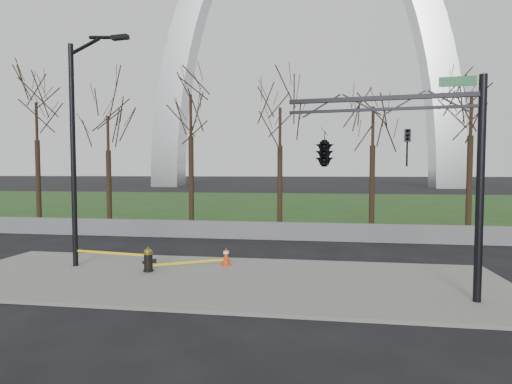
# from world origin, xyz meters

# --- Properties ---
(ground) EXTENTS (500.00, 500.00, 0.00)m
(ground) POSITION_xyz_m (0.00, 0.00, 0.00)
(ground) COLOR black
(ground) RESTS_ON ground
(sidewalk) EXTENTS (18.00, 6.00, 0.10)m
(sidewalk) POSITION_xyz_m (0.00, 0.00, 0.05)
(sidewalk) COLOR slate
(sidewalk) RESTS_ON ground
(grass_strip) EXTENTS (120.00, 40.00, 0.06)m
(grass_strip) POSITION_xyz_m (0.00, 30.00, 0.03)
(grass_strip) COLOR #1C4017
(grass_strip) RESTS_ON ground
(guardrail) EXTENTS (60.00, 0.30, 0.90)m
(guardrail) POSITION_xyz_m (0.00, 8.00, 0.45)
(guardrail) COLOR #59595B
(guardrail) RESTS_ON ground
(gateway_arch) EXTENTS (66.00, 6.00, 65.00)m
(gateway_arch) POSITION_xyz_m (0.00, 75.00, 32.50)
(gateway_arch) COLOR silver
(gateway_arch) RESTS_ON ground
(tree_row) EXTENTS (47.78, 4.00, 8.75)m
(tree_row) POSITION_xyz_m (0.89, 12.00, 4.38)
(tree_row) COLOR black
(tree_row) RESTS_ON ground
(fire_hydrant) EXTENTS (0.52, 0.37, 0.84)m
(fire_hydrant) POSITION_xyz_m (-2.59, 0.44, 0.49)
(fire_hydrant) COLOR black
(fire_hydrant) RESTS_ON sidewalk
(traffic_cone) EXTENTS (0.44, 0.44, 0.66)m
(traffic_cone) POSITION_xyz_m (-0.17, 1.74, 0.43)
(traffic_cone) COLOR red
(traffic_cone) RESTS_ON sidewalk
(street_light) EXTENTS (2.39, 0.48, 8.21)m
(street_light) POSITION_xyz_m (-5.32, 0.81, 4.69)
(street_light) COLOR black
(street_light) RESTS_ON ground
(traffic_signal_mast) EXTENTS (5.08, 2.52, 6.00)m
(traffic_signal_mast) POSITION_xyz_m (4.03, -0.97, 4.15)
(traffic_signal_mast) COLOR black
(traffic_signal_mast) RESTS_ON ground
(caution_tape) EXTENTS (5.37, 1.31, 0.43)m
(caution_tape) POSITION_xyz_m (-2.78, 0.86, 0.48)
(caution_tape) COLOR yellow
(caution_tape) RESTS_ON ground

